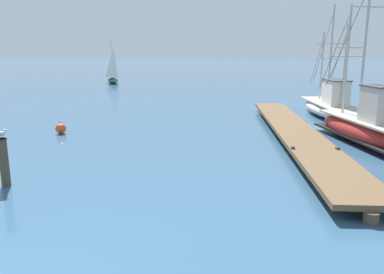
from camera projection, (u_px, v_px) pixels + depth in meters
name	position (u px, v px, depth m)	size (l,w,h in m)	color
floating_dock	(295.00, 131.00, 17.26)	(2.54, 17.61, 0.53)	brown
fishing_boat_0	(362.00, 127.00, 16.49)	(2.82, 7.13, 7.01)	#AD2823
fishing_boat_2	(330.00, 105.00, 23.02)	(2.63, 7.45, 6.54)	silver
mooring_piling	(4.00, 161.00, 11.25)	(0.30, 0.30, 1.45)	#4C3D2D
perched_seagull	(1.00, 133.00, 11.06)	(0.33, 0.28, 0.27)	gold
mooring_buoy	(61.00, 128.00, 18.45)	(0.51, 0.51, 0.58)	#E04C1E
distant_sailboat	(112.00, 65.00, 45.79)	(2.62, 3.57, 4.89)	#337556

